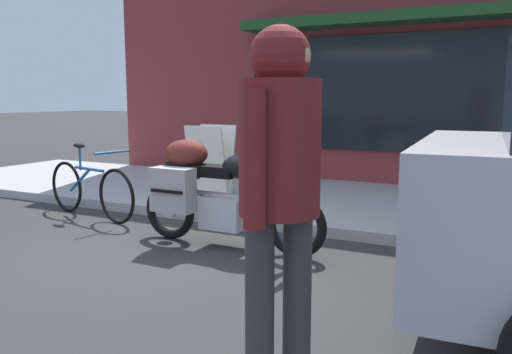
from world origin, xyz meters
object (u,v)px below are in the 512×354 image
Objects in this scene: touring_motorcycle at (215,188)px; sandwich_board_sign at (211,163)px; pedestrian_walking at (280,172)px; parked_bicycle at (90,189)px.

touring_motorcycle is 2.06× the size of sandwich_board_sign.
sandwich_board_sign is at bearing 123.04° from touring_motorcycle.
sandwich_board_sign is (-2.66, 3.69, -0.52)m from pedestrian_walking.
parked_bicycle is 4.63m from pedestrian_walking.
pedestrian_walking is at bearing -34.73° from parked_bicycle.
touring_motorcycle is 2.83m from pedestrian_walking.
pedestrian_walking is (3.75, -2.60, 0.78)m from parked_bicycle.
touring_motorcycle reaches higher than sandwich_board_sign.
pedestrian_walking reaches higher than parked_bicycle.
sandwich_board_sign reaches higher than parked_bicycle.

